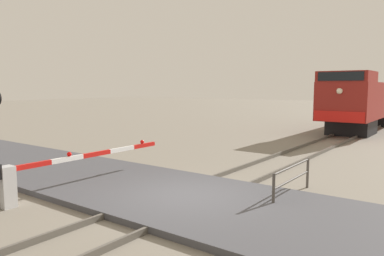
% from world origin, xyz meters
% --- Properties ---
extents(ground_plane, '(160.00, 160.00, 0.00)m').
position_xyz_m(ground_plane, '(0.00, 0.00, 0.00)').
color(ground_plane, gray).
extents(rail_track_left, '(0.08, 80.00, 0.15)m').
position_xyz_m(rail_track_left, '(-0.72, 0.00, 0.07)').
color(rail_track_left, '#59544C').
rests_on(rail_track_left, ground_plane).
extents(rail_track_right, '(0.08, 80.00, 0.15)m').
position_xyz_m(rail_track_right, '(0.72, 0.00, 0.07)').
color(rail_track_right, '#59544C').
rests_on(rail_track_right, ground_plane).
extents(road_surface, '(36.00, 4.68, 0.17)m').
position_xyz_m(road_surface, '(0.00, 0.00, 0.08)').
color(road_surface, '#47474C').
rests_on(road_surface, ground_plane).
extents(locomotive, '(3.10, 14.66, 4.14)m').
position_xyz_m(locomotive, '(0.00, 22.04, 2.10)').
color(locomotive, black).
rests_on(locomotive, ground_plane).
extents(crossing_gate, '(0.36, 6.23, 1.22)m').
position_xyz_m(crossing_gate, '(-3.43, -2.38, 0.77)').
color(crossing_gate, silver).
rests_on(crossing_gate, ground_plane).
extents(guard_railing, '(0.08, 2.64, 0.95)m').
position_xyz_m(guard_railing, '(2.25, 2.10, 0.62)').
color(guard_railing, '#4C4742').
rests_on(guard_railing, ground_plane).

